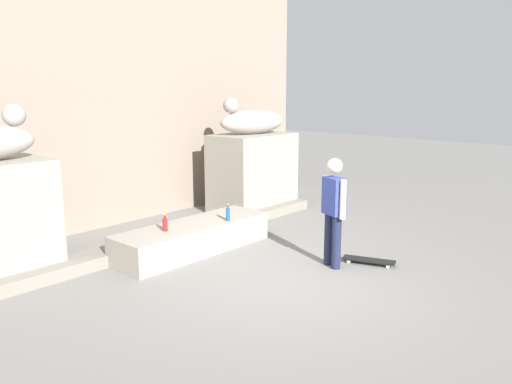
% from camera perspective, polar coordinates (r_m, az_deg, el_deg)
% --- Properties ---
extents(ground_plane, '(40.00, 40.00, 0.00)m').
position_cam_1_polar(ground_plane, '(7.48, 2.59, -9.51)').
color(ground_plane, slate).
extents(facade_wall, '(11.01, 0.60, 5.13)m').
position_cam_1_polar(facade_wall, '(10.44, -17.40, 10.42)').
color(facade_wall, gray).
rests_on(facade_wall, ground_plane).
extents(pedestal_right, '(1.81, 1.14, 1.69)m').
position_cam_1_polar(pedestal_right, '(11.24, -0.38, 2.19)').
color(pedestal_right, gray).
rests_on(pedestal_right, ground_plane).
extents(statue_reclining_right, '(1.69, 0.91, 0.78)m').
position_cam_1_polar(statue_reclining_right, '(11.08, -0.55, 7.94)').
color(statue_reclining_right, '#9C958D').
rests_on(statue_reclining_right, pedestal_right).
extents(ledge_block, '(2.81, 0.85, 0.47)m').
position_cam_1_polar(ledge_block, '(8.61, -6.98, -5.03)').
color(ledge_block, gray).
rests_on(ledge_block, ground_plane).
extents(skater, '(0.32, 0.51, 1.67)m').
position_cam_1_polar(skater, '(7.74, 8.64, -1.75)').
color(skater, '#1E233F').
rests_on(skater, ground_plane).
extents(skateboard, '(0.45, 0.82, 0.08)m').
position_cam_1_polar(skateboard, '(8.17, 12.47, -7.43)').
color(skateboard, black).
rests_on(skateboard, ground_plane).
extents(bottle_blue, '(0.07, 0.07, 0.29)m').
position_cam_1_polar(bottle_blue, '(8.64, -3.14, -2.44)').
color(bottle_blue, '#194C99').
rests_on(bottle_blue, ledge_block).
extents(bottle_red, '(0.08, 0.08, 0.27)m').
position_cam_1_polar(bottle_red, '(8.16, -10.09, -3.54)').
color(bottle_red, red).
rests_on(bottle_red, ledge_block).
extents(stair_step, '(7.43, 0.50, 0.19)m').
position_cam_1_polar(stair_step, '(9.10, -9.51, -5.12)').
color(stair_step, gray).
rests_on(stair_step, ground_plane).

